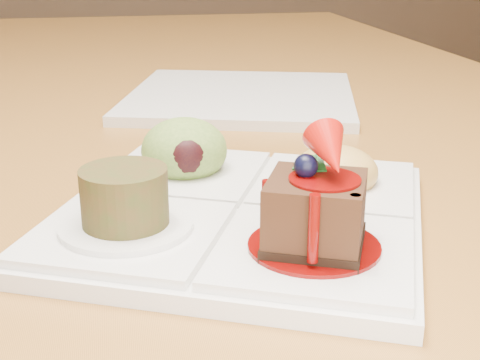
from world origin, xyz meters
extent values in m
cube|color=#9D6628|center=(0.00, 0.00, 0.73)|extent=(1.00, 1.80, 0.04)
cylinder|color=#9D6628|center=(0.44, 0.84, 0.35)|extent=(0.06, 0.06, 0.71)
cube|color=silver|center=(-0.01, -0.49, 0.76)|extent=(0.33, 0.33, 0.01)
cube|color=silver|center=(0.02, -0.57, 0.77)|extent=(0.16, 0.16, 0.01)
cube|color=silver|center=(-0.09, -0.52, 0.77)|extent=(0.16, 0.16, 0.01)
cube|color=silver|center=(-0.04, -0.41, 0.77)|extent=(0.16, 0.16, 0.01)
cube|color=silver|center=(0.07, -0.46, 0.77)|extent=(0.16, 0.16, 0.01)
cylinder|color=#570403|center=(0.02, -0.57, 0.77)|extent=(0.08, 0.08, 0.00)
cube|color=black|center=(0.02, -0.57, 0.77)|extent=(0.08, 0.08, 0.01)
cube|color=black|center=(0.02, -0.57, 0.79)|extent=(0.07, 0.07, 0.04)
cylinder|color=#570403|center=(0.02, -0.57, 0.81)|extent=(0.04, 0.04, 0.00)
sphere|color=black|center=(0.01, -0.56, 0.82)|extent=(0.01, 0.01, 0.01)
cone|color=#A7120A|center=(0.02, -0.57, 0.83)|extent=(0.03, 0.04, 0.04)
cube|color=#104014|center=(0.02, -0.56, 0.82)|extent=(0.01, 0.02, 0.01)
cube|color=#104014|center=(0.01, -0.56, 0.82)|extent=(0.02, 0.02, 0.01)
cylinder|color=#570403|center=(0.01, -0.60, 0.79)|extent=(0.01, 0.01, 0.04)
cylinder|color=#570403|center=(0.03, -0.60, 0.79)|extent=(0.01, 0.01, 0.04)
cylinder|color=#570403|center=(-0.01, -0.56, 0.79)|extent=(0.01, 0.01, 0.03)
cylinder|color=silver|center=(-0.09, -0.52, 0.77)|extent=(0.09, 0.09, 0.00)
cylinder|color=#452A13|center=(-0.09, -0.52, 0.79)|extent=(0.06, 0.06, 0.04)
cylinder|color=#4F3411|center=(-0.09, -0.52, 0.80)|extent=(0.05, 0.05, 0.00)
ellipsoid|color=olive|center=(-0.04, -0.41, 0.78)|extent=(0.07, 0.07, 0.05)
ellipsoid|color=black|center=(-0.04, -0.43, 0.79)|extent=(0.03, 0.03, 0.03)
ellipsoid|color=#BB8343|center=(0.07, -0.46, 0.78)|extent=(0.07, 0.07, 0.04)
cube|color=#C5610E|center=(0.08, -0.45, 0.78)|extent=(0.02, 0.02, 0.02)
cube|color=#326A17|center=(0.08, -0.44, 0.78)|extent=(0.02, 0.02, 0.01)
cube|color=#C5610E|center=(0.06, -0.45, 0.78)|extent=(0.02, 0.02, 0.01)
cube|color=#326A17|center=(0.05, -0.46, 0.78)|extent=(0.02, 0.02, 0.01)
cube|color=#C5610E|center=(0.06, -0.47, 0.78)|extent=(0.02, 0.02, 0.01)
cube|color=#326A17|center=(0.07, -0.47, 0.78)|extent=(0.02, 0.02, 0.01)
cube|color=#C5610E|center=(0.08, -0.46, 0.78)|extent=(0.02, 0.02, 0.01)
cube|color=silver|center=(0.06, -0.11, 0.76)|extent=(0.34, 0.34, 0.01)
camera|label=1|loc=(-0.09, -0.92, 0.94)|focal=50.00mm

